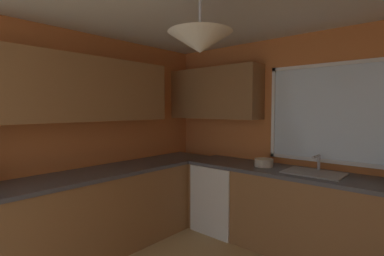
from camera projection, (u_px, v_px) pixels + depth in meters
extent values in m
cube|color=#D17238|center=(302.00, 139.00, 3.41)|extent=(3.83, 0.06, 2.45)
cube|color=#D17238|center=(72.00, 141.00, 3.23)|extent=(0.06, 3.86, 2.45)
cube|color=silver|center=(324.00, 113.00, 3.19)|extent=(1.16, 0.02, 1.02)
cube|color=white|center=(326.00, 65.00, 3.14)|extent=(1.24, 0.04, 0.04)
cube|color=white|center=(323.00, 160.00, 3.22)|extent=(1.24, 0.04, 0.04)
cube|color=white|center=(274.00, 113.00, 3.58)|extent=(0.04, 0.04, 1.10)
cube|color=olive|center=(60.00, 88.00, 2.91)|extent=(0.32, 2.62, 0.70)
cube|color=olive|center=(214.00, 94.00, 3.99)|extent=(1.38, 0.32, 0.70)
cylinder|color=#B7B7BC|center=(200.00, 5.00, 1.91)|extent=(0.02, 0.02, 0.35)
cone|color=silver|center=(200.00, 43.00, 1.93)|extent=(0.44, 0.44, 0.14)
cube|color=olive|center=(89.00, 217.00, 3.06)|extent=(0.62, 3.44, 0.87)
cube|color=#4C4C51|center=(88.00, 175.00, 3.03)|extent=(0.65, 3.47, 0.04)
cube|color=olive|center=(308.00, 216.00, 3.07)|extent=(2.89, 0.62, 0.87)
cube|color=#4C4C51|center=(309.00, 175.00, 3.04)|extent=(2.92, 0.65, 0.04)
cube|color=white|center=(222.00, 197.00, 3.77)|extent=(0.60, 0.60, 0.86)
cube|color=#9EA0A5|center=(314.00, 173.00, 3.00)|extent=(0.58, 0.40, 0.02)
cylinder|color=#B7B7BC|center=(319.00, 163.00, 3.12)|extent=(0.03, 0.03, 0.18)
cylinder|color=#B7B7BC|center=(316.00, 156.00, 3.04)|extent=(0.02, 0.20, 0.02)
cylinder|color=beige|center=(264.00, 163.00, 3.38)|extent=(0.22, 0.22, 0.09)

